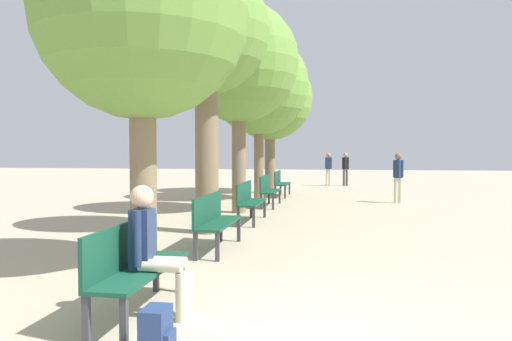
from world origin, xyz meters
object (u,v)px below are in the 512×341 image
at_px(bench_row_3, 268,188).
at_px(tree_row_3, 259,85).
at_px(tree_row_1, 206,35).
at_px(backpack, 157,335).
at_px(bench_row_1, 214,217).
at_px(tree_row_2, 239,63).
at_px(pedestrian_near, 345,167).
at_px(pedestrian_far, 329,167).
at_px(person_seated, 154,247).
at_px(bench_row_0, 134,261).
at_px(pedestrian_mid, 398,174).
at_px(bench_row_4, 280,181).
at_px(bench_row_2, 248,199).
at_px(tree_row_4, 270,98).
at_px(tree_row_0, 142,14).

relative_size(bench_row_3, tree_row_3, 0.32).
height_order(tree_row_1, backpack, tree_row_1).
bearing_deg(bench_row_3, bench_row_1, -90.00).
bearing_deg(tree_row_3, bench_row_1, -86.23).
xyz_separation_m(tree_row_2, pedestrian_near, (3.00, 10.91, -3.08)).
bearing_deg(pedestrian_near, backpack, -95.12).
bearing_deg(pedestrian_far, pedestrian_near, 12.82).
height_order(tree_row_2, person_seated, tree_row_2).
bearing_deg(person_seated, bench_row_0, 168.13).
distance_m(person_seated, pedestrian_mid, 12.15).
relative_size(bench_row_1, pedestrian_near, 1.11).
bearing_deg(pedestrian_near, bench_row_4, -112.29).
height_order(bench_row_0, pedestrian_far, pedestrian_far).
distance_m(backpack, pedestrian_mid, 13.01).
bearing_deg(pedestrian_near, tree_row_3, -111.98).
distance_m(bench_row_2, backpack, 7.72).
height_order(tree_row_2, pedestrian_far, tree_row_2).
bearing_deg(pedestrian_near, bench_row_3, -104.75).
bearing_deg(bench_row_0, pedestrian_far, 85.06).
bearing_deg(bench_row_2, bench_row_4, 90.00).
xyz_separation_m(bench_row_1, pedestrian_near, (2.44, 15.93, 0.36)).
relative_size(bench_row_2, tree_row_1, 0.33).
bearing_deg(tree_row_4, tree_row_2, -90.00).
distance_m(bench_row_1, tree_row_4, 11.77).
xyz_separation_m(bench_row_3, tree_row_3, (-0.56, 1.84, 3.30)).
distance_m(bench_row_0, bench_row_3, 9.97).
bearing_deg(bench_row_1, tree_row_1, 108.44).
height_order(tree_row_3, pedestrian_mid, tree_row_3).
relative_size(bench_row_2, bench_row_4, 1.00).
height_order(bench_row_0, tree_row_0, tree_row_0).
bearing_deg(tree_row_0, tree_row_1, 90.00).
bearing_deg(pedestrian_far, tree_row_0, -97.23).
height_order(bench_row_4, tree_row_0, tree_row_0).
height_order(bench_row_4, person_seated, person_seated).
bearing_deg(backpack, tree_row_3, 95.27).
bearing_deg(pedestrian_near, pedestrian_far, -167.18).
height_order(bench_row_0, person_seated, person_seated).
distance_m(tree_row_1, tree_row_4, 9.65).
relative_size(bench_row_2, tree_row_4, 0.32).
xyz_separation_m(person_seated, pedestrian_near, (2.21, 19.30, 0.20)).
distance_m(person_seated, pedestrian_near, 19.42).
distance_m(bench_row_3, backpack, 11.03).
relative_size(tree_row_1, pedestrian_far, 3.39).
xyz_separation_m(tree_row_1, person_seated, (0.79, -5.05, -3.25)).
distance_m(bench_row_2, tree_row_4, 8.62).
height_order(bench_row_0, tree_row_1, tree_row_1).
xyz_separation_m(bench_row_3, pedestrian_far, (1.65, 9.10, 0.36)).
xyz_separation_m(bench_row_0, tree_row_4, (-0.56, 14.65, 3.16)).
bearing_deg(tree_row_3, backpack, -84.73).
height_order(tree_row_0, pedestrian_far, tree_row_0).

